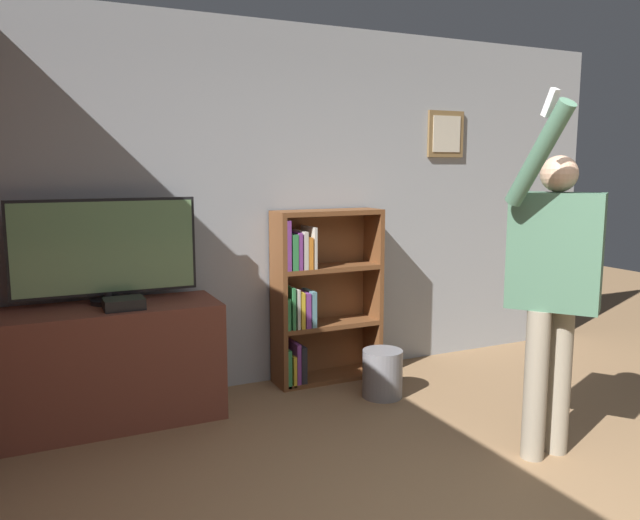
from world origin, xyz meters
The scene contains 7 objects.
wall_back centered at (0.01, 2.99, 1.35)m, with size 6.07×0.09×2.70m.
tv_ledge centered at (-1.29, 2.64, 0.38)m, with size 1.36×0.54×0.77m.
television centered at (-1.29, 2.74, 1.12)m, with size 1.15×0.22×0.68m.
game_console centered at (-1.22, 2.53, 0.80)m, with size 0.24×0.19×0.07m.
bookshelf centered at (0.24, 2.81, 0.66)m, with size 0.84×0.28×1.33m.
person centered at (0.89, 1.09, 1.05)m, with size 0.63×0.59×2.03m.
waste_bin centered at (0.52, 2.29, 0.17)m, with size 0.29×0.29×0.34m.
Camera 1 is at (-1.73, -1.42, 1.64)m, focal length 35.00 mm.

